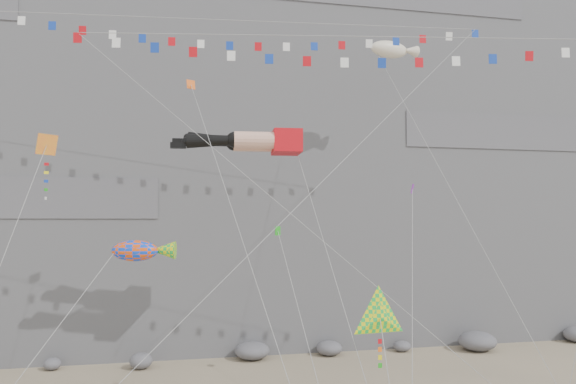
% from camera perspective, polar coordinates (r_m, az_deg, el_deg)
% --- Properties ---
extents(cliff, '(80.00, 28.00, 50.00)m').
position_cam_1_polar(cliff, '(59.20, -5.81, 11.41)').
color(cliff, slate).
rests_on(cliff, ground).
extents(talus_boulders, '(60.00, 3.00, 1.20)m').
position_cam_1_polar(talus_boulders, '(43.59, -3.66, -15.85)').
color(talus_boulders, slate).
rests_on(talus_boulders, ground).
extents(legs_kite, '(8.02, 16.37, 21.00)m').
position_cam_1_polar(legs_kite, '(33.58, -3.76, 5.11)').
color(legs_kite, red).
rests_on(legs_kite, ground).
extents(flag_banner_upper, '(31.02, 16.92, 29.88)m').
position_cam_1_polar(flag_banner_upper, '(37.95, -4.51, 16.93)').
color(flag_banner_upper, red).
rests_on(flag_banner_upper, ground).
extents(flag_banner_lower, '(30.51, 8.14, 22.92)m').
position_cam_1_polar(flag_banner_lower, '(32.23, 7.66, 15.36)').
color(flag_banner_lower, red).
rests_on(flag_banner_lower, ground).
extents(harlequin_kite, '(4.41, 6.64, 15.25)m').
position_cam_1_polar(harlequin_kite, '(28.20, -23.33, 4.37)').
color(harlequin_kite, red).
rests_on(harlequin_kite, ground).
extents(fish_windsock, '(8.84, 6.38, 12.60)m').
position_cam_1_polar(fish_windsock, '(26.76, -15.34, -5.81)').
color(fish_windsock, '#E8470B').
rests_on(fish_windsock, ground).
extents(delta_kite, '(2.64, 6.00, 8.72)m').
position_cam_1_polar(delta_kite, '(23.87, 9.33, -12.50)').
color(delta_kite, yellow).
rests_on(delta_kite, ground).
extents(blimp_windsock, '(5.95, 15.26, 26.99)m').
position_cam_1_polar(blimp_windsock, '(42.34, 10.27, 14.00)').
color(blimp_windsock, beige).
rests_on(blimp_windsock, ground).
extents(small_kite_a, '(5.19, 13.45, 22.64)m').
position_cam_1_polar(small_kite_a, '(32.97, -9.67, 10.21)').
color(small_kite_a, '#FF6015').
rests_on(small_kite_a, ground).
extents(small_kite_b, '(5.40, 10.52, 16.31)m').
position_cam_1_polar(small_kite_b, '(32.92, 12.53, 0.05)').
color(small_kite_b, purple).
rests_on(small_kite_b, ground).
extents(small_kite_c, '(1.41, 10.18, 13.70)m').
position_cam_1_polar(small_kite_c, '(29.10, -0.95, -4.34)').
color(small_kite_c, '#1BA018').
rests_on(small_kite_c, ground).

